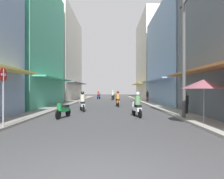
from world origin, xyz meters
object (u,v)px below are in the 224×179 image
motorbike_silver (83,102)px  vendor_umbrella (205,84)px  motorbike_white (138,106)px  motorbike_maroon (117,96)px  motorbike_black (114,96)px  motorbike_blue (100,95)px  motorbike_orange (118,100)px  street_sign_no_entry (4,89)px  motorbike_green (64,110)px  pedestrian_midway (148,96)px  utility_pole (185,55)px  pedestrian_crossing (187,104)px

motorbike_silver → vendor_umbrella: (6.75, -6.18, 1.27)m
motorbike_white → motorbike_maroon: motorbike_white is taller
motorbike_black → motorbike_blue: same height
motorbike_orange → motorbike_silver: bearing=-123.6°
street_sign_no_entry → motorbike_silver: bearing=72.2°
motorbike_silver → motorbike_maroon: bearing=81.5°
motorbike_orange → motorbike_silver: (-2.92, -4.41, 0.00)m
motorbike_green → pedestrian_midway: 16.74m
vendor_umbrella → motorbike_orange: bearing=109.9°
motorbike_white → pedestrian_midway: bearing=77.4°
motorbike_orange → street_sign_no_entry: street_sign_no_entry is taller
motorbike_black → pedestrian_midway: size_ratio=1.09×
motorbike_blue → motorbike_green: bearing=-91.2°
motorbike_blue → utility_pole: 26.10m
motorbike_blue → pedestrian_midway: (7.20, -9.66, 0.11)m
motorbike_green → vendor_umbrella: size_ratio=0.81×
motorbike_white → pedestrian_midway: size_ratio=1.09×
motorbike_white → motorbike_blue: bearing=99.4°
vendor_umbrella → motorbike_green: bearing=161.9°
motorbike_maroon → pedestrian_midway: pedestrian_midway is taller
street_sign_no_entry → motorbike_black: bearing=78.9°
motorbike_orange → pedestrian_crossing: motorbike_orange is taller
motorbike_white → utility_pole: 4.06m
motorbike_maroon → vendor_umbrella: 27.66m
motorbike_black → motorbike_white: bearing=-86.1°
motorbike_white → pedestrian_midway: pedestrian_midway is taller
motorbike_black → vendor_umbrella: bearing=-79.8°
motorbike_orange → vendor_umbrella: size_ratio=0.82×
motorbike_silver → pedestrian_crossing: bearing=-17.9°
motorbike_black → motorbike_maroon: size_ratio=0.99×
vendor_umbrella → street_sign_no_entry: (-9.06, -1.00, -0.26)m
pedestrian_crossing → motorbike_blue: bearing=107.8°
pedestrian_midway → vendor_umbrella: vendor_umbrella is taller
motorbike_white → vendor_umbrella: (2.84, -2.93, 1.27)m
motorbike_green → pedestrian_crossing: size_ratio=1.14×
vendor_umbrella → utility_pole: utility_pole is taller
motorbike_black → motorbike_orange: (0.41, -12.96, 0.00)m
pedestrian_midway → pedestrian_crossing: pedestrian_midway is taller
street_sign_no_entry → pedestrian_midway: bearing=62.7°
motorbike_black → pedestrian_midway: bearing=-53.9°
motorbike_orange → motorbike_white: same height
motorbike_silver → pedestrian_midway: (7.11, 11.08, 0.11)m
pedestrian_crossing → motorbike_white: bearing=-165.2°
motorbike_blue → pedestrian_midway: 12.05m
motorbike_white → motorbike_maroon: (-0.72, 24.46, -0.20)m
pedestrian_midway → motorbike_blue: bearing=126.7°
motorbike_maroon → motorbike_blue: size_ratio=1.02×
motorbike_white → motorbike_silver: 5.09m
pedestrian_midway → utility_pole: bearing=-92.5°
motorbike_white → motorbike_silver: size_ratio=1.02×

